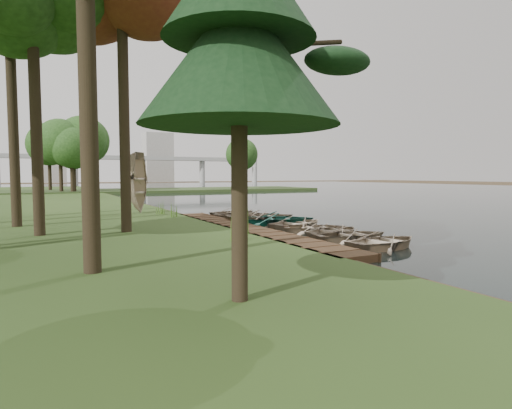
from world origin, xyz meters
name	(u,v)px	position (x,y,z in m)	size (l,w,h in m)	color
ground	(275,231)	(0.00, 0.00, 0.00)	(300.00, 300.00, 0.00)	#3D2F1D
water	(407,197)	(30.00, 20.00, 0.03)	(130.00, 200.00, 0.05)	black
boardwalk	(245,230)	(-1.60, 0.00, 0.15)	(1.60, 16.00, 0.30)	#3A2716
peninsula	(164,190)	(8.00, 50.00, 0.23)	(50.00, 14.00, 0.45)	#2E411D
far_trees	(142,151)	(4.67, 50.00, 6.43)	(45.60, 5.60, 8.80)	black
bridge	(118,161)	(12.31, 120.00, 7.08)	(95.90, 4.00, 8.60)	#A5A5A0
building_a	(158,158)	(30.00, 140.00, 9.00)	(10.00, 8.00, 18.00)	#A5A5A0
building_b	(53,165)	(-5.00, 145.00, 6.00)	(8.00, 8.00, 12.00)	#A5A5A0
rowboat_0	(385,239)	(1.07, -6.21, 0.38)	(2.29, 3.21, 0.67)	tan
rowboat_1	(351,233)	(1.04, -4.36, 0.38)	(2.29, 3.20, 0.66)	tan
rowboat_2	(335,229)	(1.28, -2.99, 0.37)	(2.22, 3.10, 0.64)	tan
rowboat_3	(314,226)	(1.18, -1.61, 0.37)	(2.18, 3.05, 0.63)	tan
rowboat_4	(298,222)	(1.26, -0.08, 0.40)	(2.44, 3.41, 0.71)	tan
rowboat_5	(276,218)	(0.93, 1.53, 0.47)	(2.87, 4.01, 0.83)	#276D5D
rowboat_6	(262,216)	(0.96, 3.15, 0.45)	(2.77, 3.87, 0.80)	tan
rowboat_7	(254,214)	(1.15, 4.52, 0.40)	(2.43, 3.41, 0.71)	tan
rowboat_8	(239,213)	(0.79, 5.94, 0.36)	(2.17, 3.03, 0.63)	tan
rowboat_9	(234,212)	(1.04, 7.23, 0.37)	(2.21, 3.10, 0.64)	tan
stored_rowboat	(139,207)	(-4.50, 9.42, 0.70)	(2.75, 3.86, 0.80)	tan
tree_3	(8,7)	(-11.11, 5.19, 10.41)	(4.28, 4.28, 12.08)	black
tree_4	(31,0)	(-10.17, 1.38, 9.55)	(4.13, 4.13, 11.13)	black
tree_6	(34,25)	(-10.05, 10.68, 11.44)	(4.12, 4.12, 13.11)	black
pine_tree	(239,16)	(-6.76, -10.43, 5.71)	(3.80, 3.80, 8.47)	black
reeds_0	(237,229)	(-3.65, -3.52, 0.74)	(0.60, 0.60, 0.87)	#3F661E
reeds_1	(244,220)	(-2.60, -1.89, 0.87)	(0.60, 0.60, 1.14)	#3F661E
reeds_2	(174,209)	(-3.17, 6.27, 0.75)	(0.60, 0.60, 0.90)	#3F661E
reeds_3	(160,207)	(-3.43, 8.38, 0.73)	(0.60, 0.60, 0.85)	#3F661E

